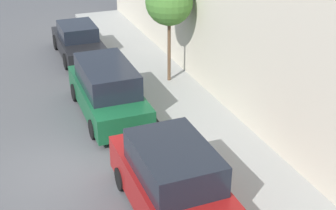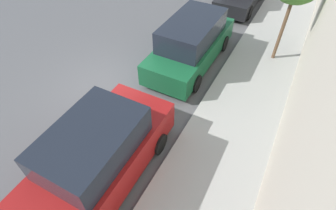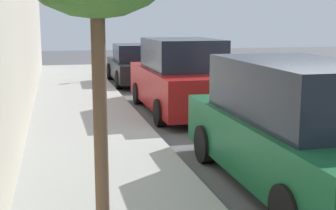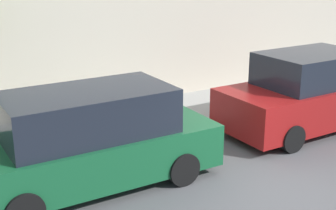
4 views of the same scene
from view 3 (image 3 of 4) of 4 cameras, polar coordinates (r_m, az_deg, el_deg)
ground_plane at (r=10.79m, az=17.57°, el=-3.40°), size 60.00×60.00×0.00m
sidewalk at (r=9.27m, az=-8.87°, el=-4.78°), size 2.63×32.00×0.15m
parked_sedan_nearest at (r=18.41m, az=-3.94°, el=4.87°), size 1.92×4.53×1.54m
parked_suv_second at (r=12.55m, az=1.68°, el=3.29°), size 2.08×4.81×1.98m
parked_minivan_third at (r=7.10m, az=15.43°, el=-2.67°), size 2.02×4.91×1.90m
parking_meter_near at (r=18.49m, az=-8.83°, el=5.71°), size 0.11×0.15×1.41m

